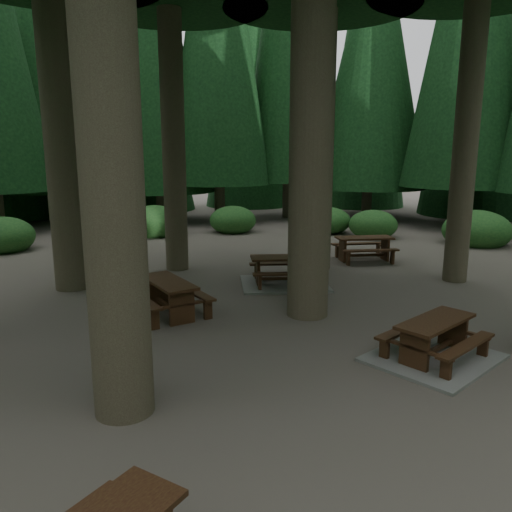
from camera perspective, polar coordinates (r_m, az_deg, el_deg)
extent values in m
plane|color=#534B44|center=(10.09, 1.89, -7.38)|extent=(80.00, 80.00, 0.00)
cube|color=gray|center=(8.79, 19.59, -10.90)|extent=(2.56, 2.42, 0.05)
cube|color=black|center=(8.58, 19.88, -7.02)|extent=(1.66, 1.30, 0.05)
cube|color=black|center=(8.90, 16.76, -7.92)|extent=(1.47, 0.96, 0.04)
cube|color=black|center=(8.46, 22.92, -9.41)|extent=(1.47, 0.96, 0.04)
cube|color=black|center=(8.17, 17.63, -10.35)|extent=(0.30, 0.45, 0.63)
cube|color=black|center=(8.15, 17.65, -10.01)|extent=(0.68, 1.13, 0.05)
cube|color=black|center=(9.22, 21.56, -8.06)|extent=(0.30, 0.45, 0.63)
cube|color=black|center=(9.21, 21.59, -7.76)|extent=(0.68, 1.13, 0.05)
cube|color=black|center=(8.75, 19.65, -10.10)|extent=(1.17, 0.70, 0.07)
cube|color=black|center=(10.39, -10.04, -2.93)|extent=(1.17, 1.81, 0.06)
cube|color=black|center=(10.28, -12.90, -4.85)|extent=(0.77, 1.67, 0.05)
cube|color=black|center=(10.68, -7.19, -4.01)|extent=(0.77, 1.67, 0.05)
cube|color=black|center=(9.89, -8.47, -5.85)|extent=(0.51, 0.24, 0.68)
cube|color=black|center=(9.88, -8.48, -5.53)|extent=(1.31, 0.51, 0.06)
cube|color=black|center=(11.10, -11.30, -3.99)|extent=(0.51, 0.24, 0.68)
cube|color=black|center=(11.08, -11.32, -3.71)|extent=(1.31, 0.51, 0.06)
cube|color=black|center=(10.54, -9.94, -5.75)|extent=(0.53, 1.36, 0.08)
cube|color=gray|center=(12.74, 3.25, -3.18)|extent=(2.40, 2.08, 0.05)
cube|color=black|center=(12.58, 3.28, -0.19)|extent=(1.77, 0.90, 0.06)
cube|color=black|center=(13.18, 2.93, -0.88)|extent=(1.70, 0.48, 0.05)
cube|color=black|center=(12.10, 3.64, -2.05)|extent=(1.70, 0.48, 0.05)
cube|color=black|center=(12.58, 0.22, -1.88)|extent=(0.15, 0.52, 0.68)
cube|color=black|center=(12.57, 0.22, -1.63)|extent=(0.27, 1.36, 0.06)
cube|color=black|center=(12.77, 6.27, -1.75)|extent=(0.15, 0.52, 0.68)
cube|color=black|center=(12.76, 6.27, -1.50)|extent=(0.27, 1.36, 0.06)
cube|color=black|center=(12.70, 3.26, -2.55)|extent=(1.40, 0.28, 0.08)
cube|color=black|center=(15.74, 12.29, 2.04)|extent=(1.77, 0.82, 0.06)
cube|color=black|center=(16.32, 11.56, 1.40)|extent=(1.73, 0.39, 0.05)
cube|color=black|center=(15.27, 12.98, 0.62)|extent=(1.73, 0.39, 0.05)
cube|color=black|center=(15.58, 9.86, 0.65)|extent=(0.12, 0.53, 0.69)
cube|color=black|center=(15.57, 9.86, 0.86)|extent=(0.20, 1.39, 0.06)
cube|color=black|center=(16.06, 14.54, 0.77)|extent=(0.12, 0.53, 0.69)
cube|color=black|center=(16.05, 14.55, 0.97)|extent=(0.20, 1.39, 0.06)
cube|color=black|center=(15.84, 12.21, 0.10)|extent=(1.43, 0.21, 0.08)
ellipsoid|color=#1D5522|center=(19.90, 23.88, 2.38)|extent=(2.42, 2.42, 1.49)
ellipsoid|color=#1D5522|center=(20.21, 13.21, 3.22)|extent=(1.90, 1.90, 1.17)
ellipsoid|color=#1D5522|center=(21.02, 8.26, 3.73)|extent=(1.84, 1.84, 1.13)
ellipsoid|color=#1D5522|center=(21.00, -2.66, 3.83)|extent=(1.95, 1.95, 1.20)
ellipsoid|color=#1D5522|center=(20.62, -11.52, 3.46)|extent=(2.31, 2.31, 1.42)
ellipsoid|color=#1D5522|center=(20.04, -17.64, 2.90)|extent=(1.93, 1.93, 1.19)
ellipsoid|color=#1D5522|center=(19.06, -27.04, 1.72)|extent=(2.15, 2.15, 1.32)
cone|color=black|center=(26.71, 13.29, 22.15)|extent=(5.73, 5.73, 13.48)
cone|color=black|center=(26.58, 3.89, 26.76)|extent=(4.80, 4.80, 16.65)
cone|color=black|center=(25.13, -4.52, 27.03)|extent=(4.97, 4.97, 16.24)
cone|color=black|center=(25.01, -11.41, 22.14)|extent=(5.17, 5.17, 12.91)
cone|color=black|center=(26.67, -23.44, 21.25)|extent=(5.82, 5.82, 13.26)
cone|color=black|center=(32.52, 12.56, 22.55)|extent=(5.26, 5.26, 19.02)
cone|color=black|center=(31.88, -0.89, 20.41)|extent=(5.34, 5.34, 16.14)
cone|color=black|center=(30.49, -14.00, 21.15)|extent=(6.57, 6.57, 16.86)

